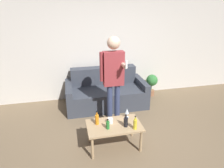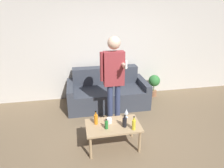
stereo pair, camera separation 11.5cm
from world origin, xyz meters
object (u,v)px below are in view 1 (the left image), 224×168
at_px(couch, 106,92).
at_px(bottle_orange, 126,122).
at_px(coffee_table, 114,128).
at_px(person_standing_front, 113,74).

bearing_deg(couch, bottle_orange, -89.76).
bearing_deg(coffee_table, bottle_orange, -25.23).
xyz_separation_m(coffee_table, person_standing_front, (0.15, 0.70, 0.70)).
bearing_deg(bottle_orange, couch, 90.24).
relative_size(coffee_table, person_standing_front, 0.51).
relative_size(couch, bottle_orange, 8.76).
xyz_separation_m(couch, bottle_orange, (0.01, -1.67, 0.21)).
distance_m(couch, bottle_orange, 1.69).
xyz_separation_m(couch, coffee_table, (-0.17, -1.59, 0.07)).
height_order(couch, bottle_orange, couch).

